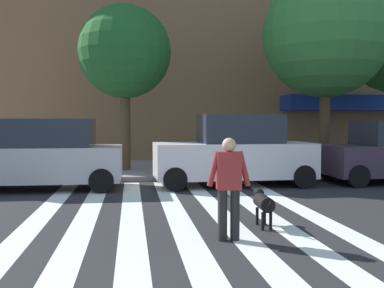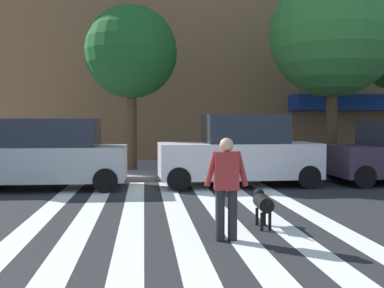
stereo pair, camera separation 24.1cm
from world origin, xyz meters
name	(u,v)px [view 2 (the right image)]	position (x,y,z in m)	size (l,w,h in m)	color
ground_plane	(149,235)	(0.00, 6.68, 0.00)	(160.00, 160.00, 0.00)	#232326
sidewalk_far	(146,169)	(0.00, 16.36, 0.07)	(80.00, 6.00, 0.15)	gray
crosswalk_stripes	(184,233)	(0.60, 6.68, 0.00)	(5.85, 12.76, 0.01)	silver
parked_car_behind_first	(47,155)	(-2.79, 12.12, 0.95)	(4.51, 2.07, 1.97)	#B7B2B3
parked_car_third_in_line	(240,153)	(2.74, 12.12, 0.98)	(4.69, 1.99, 2.09)	silver
street_tree_nearest	(131,53)	(-0.52, 15.50, 4.37)	(3.33, 3.33, 5.92)	#4C3823
street_tree_middle	(333,34)	(6.60, 14.50, 4.99)	(4.51, 4.51, 7.12)	#4C3823
pedestrian_dog_walker	(226,183)	(1.22, 6.16, 0.93)	(0.71, 0.26, 1.64)	black
dog_on_leash	(263,203)	(2.04, 6.99, 0.44)	(0.29, 1.02, 0.65)	black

